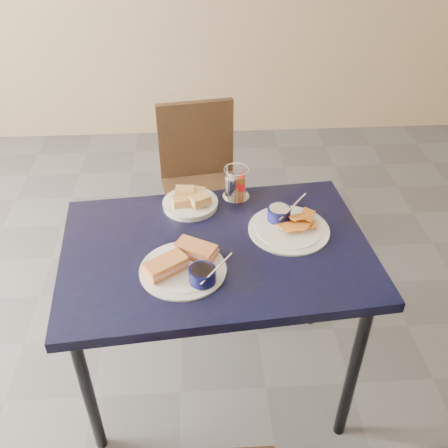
{
  "coord_description": "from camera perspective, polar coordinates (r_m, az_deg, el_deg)",
  "views": [
    {
      "loc": [
        0.11,
        -1.3,
        1.89
      ],
      "look_at": [
        0.2,
        0.12,
        0.82
      ],
      "focal_mm": 40.0,
      "sensor_mm": 36.0,
      "label": 1
    }
  ],
  "objects": [
    {
      "name": "dining_table",
      "position": [
        1.84,
        -0.86,
        -4.38
      ],
      "size": [
        1.16,
        0.83,
        0.75
      ],
      "color": "black",
      "rests_on": "ground"
    },
    {
      "name": "condiment_caddy",
      "position": [
        2.02,
        1.26,
        4.45
      ],
      "size": [
        0.11,
        0.11,
        0.14
      ],
      "color": "silver",
      "rests_on": "dining_table"
    },
    {
      "name": "ground",
      "position": [
        2.3,
        -5.02,
        -18.59
      ],
      "size": [
        6.0,
        6.0,
        0.0
      ],
      "primitive_type": "plane",
      "color": "#4B4B4F",
      "rests_on": "ground"
    },
    {
      "name": "bread_basket",
      "position": [
        1.98,
        -3.85,
        2.58
      ],
      "size": [
        0.22,
        0.22,
        0.07
      ],
      "color": "white",
      "rests_on": "dining_table"
    },
    {
      "name": "sandwich_plate",
      "position": [
        1.68,
        -4.4,
        -4.7
      ],
      "size": [
        0.31,
        0.29,
        0.12
      ],
      "color": "white",
      "rests_on": "dining_table"
    },
    {
      "name": "chair_far",
      "position": [
        2.71,
        -2.56,
        5.87
      ],
      "size": [
        0.46,
        0.44,
        0.86
      ],
      "color": "black",
      "rests_on": "ground"
    },
    {
      "name": "plantain_plate",
      "position": [
        1.88,
        7.17,
        0.02
      ],
      "size": [
        0.3,
        0.3,
        0.12
      ],
      "color": "white",
      "rests_on": "dining_table"
    }
  ]
}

